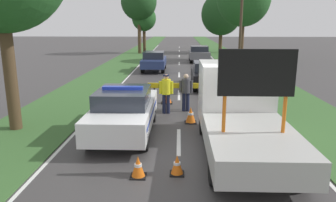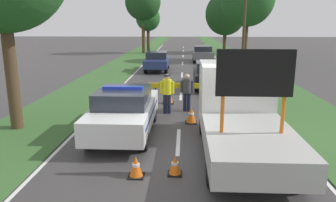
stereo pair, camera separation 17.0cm
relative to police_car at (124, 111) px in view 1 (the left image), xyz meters
The scene contains 21 objects.
ground_plane 2.38m from the police_car, 36.65° to the right, with size 160.00×160.00×0.00m, color #3D3A3A.
lane_markings 14.60m from the police_car, 82.90° to the left, with size 7.11×60.28×0.01m.
grass_verge_left 18.99m from the police_car, 100.37° to the left, with size 3.23×120.00×0.03m.
grass_verge_right 19.95m from the police_car, 69.39° to the left, with size 3.23×120.00×0.03m.
police_car is the anchor object (origin of this frame).
work_truck 3.73m from the police_car, 14.22° to the right, with size 2.21×5.70×3.04m.
road_barrier 3.85m from the police_car, 60.81° to the left, with size 2.83×0.08×1.13m.
police_officer 2.92m from the police_car, 64.00° to the left, with size 0.58×0.37×1.62m.
pedestrian_civilian 3.65m from the police_car, 55.12° to the left, with size 0.57×0.36×1.58m.
traffic_cone_near_police 3.27m from the police_car, 75.07° to the right, with size 0.38×0.38×0.53m.
traffic_cone_centre_front 2.66m from the police_car, 31.00° to the left, with size 0.43×0.43×0.60m.
traffic_cone_near_truck 4.56m from the police_car, 74.15° to the left, with size 0.51×0.51×0.70m.
traffic_cone_behind_barrier 3.48m from the police_car, 59.07° to the right, with size 0.35×0.35×0.50m.
traffic_cone_lane_edge 5.00m from the police_car, 25.29° to the left, with size 0.34×0.34×0.48m.
queued_car_sedan_black 8.93m from the police_car, 67.49° to the left, with size 1.77×4.09×1.48m.
queued_car_hatch_blue 14.81m from the police_car, 90.53° to the left, with size 1.73×4.19×1.48m.
queued_car_suv_grey 21.31m from the police_car, 80.05° to the left, with size 1.83×3.98×1.49m.
roadside_tree_near_right 31.82m from the police_car, 77.43° to the left, with size 4.86×4.86×7.21m.
roadside_tree_mid_left 30.49m from the police_car, 94.71° to the left, with size 2.90×2.90×5.67m.
roadside_tree_mid_right 29.85m from the police_car, 95.78° to the left, with size 4.16×4.16×8.22m.
utility_pole 15.51m from the police_car, 66.03° to the left, with size 1.20×0.20×6.53m.
Camera 1 is at (-0.01, -9.00, 3.62)m, focal length 35.00 mm.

